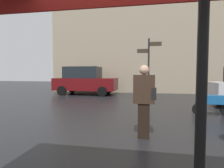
# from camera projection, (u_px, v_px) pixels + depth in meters

# --- Properties ---
(pedestrian_with_bag) EXTENTS (0.54, 0.24, 1.78)m
(pedestrian_with_bag) POSITION_uv_depth(u_px,v_px,m) (144.00, 97.00, 4.58)
(pedestrian_with_bag) COLOR black
(pedestrian_with_bag) RESTS_ON ground
(parked_scooter) EXTENTS (1.44, 0.32, 1.23)m
(parked_scooter) POSITION_uv_depth(u_px,v_px,m) (212.00, 101.00, 6.98)
(parked_scooter) COLOR black
(parked_scooter) RESTS_ON ground
(parked_car_right) EXTENTS (4.50, 2.08, 2.04)m
(parked_car_right) POSITION_uv_depth(u_px,v_px,m) (85.00, 81.00, 13.94)
(parked_car_right) COLOR #590C0F
(parked_car_right) RESTS_ON ground
(street_signpost) EXTENTS (1.08, 0.08, 3.13)m
(street_signpost) POSITION_uv_depth(u_px,v_px,m) (149.00, 66.00, 8.55)
(street_signpost) COLOR black
(street_signpost) RESTS_ON ground
(building_block) EXTENTS (16.02, 3.10, 14.29)m
(building_block) POSITION_uv_depth(u_px,v_px,m) (148.00, 7.00, 16.03)
(building_block) COLOR gray
(building_block) RESTS_ON ground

